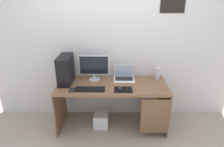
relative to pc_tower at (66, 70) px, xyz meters
The scene contains 12 objects.
ground_plane 1.18m from the pc_tower, ahead, with size 8.00×8.00×0.00m, color #9E9384.
wall_back 0.84m from the pc_tower, 23.11° to the left, with size 4.00×0.05×2.60m.
desk 0.80m from the pc_tower, ahead, with size 1.66×0.66×0.73m.
pc_tower is the anchor object (origin of this frame).
monitor 0.43m from the pc_tower, 14.37° to the left, with size 0.47×0.18×0.40m.
laptop 0.92m from the pc_tower, ahead, with size 0.32×0.24×0.23m.
speaker 1.44m from the pc_tower, ahead, with size 0.07×0.07×0.18m, color #B7BCC6.
keyboard 0.51m from the pc_tower, 33.11° to the right, with size 0.42×0.14×0.02m, color black.
mousepad 0.92m from the pc_tower, 15.85° to the right, with size 0.26×0.20×0.01m, color black.
mouse_left 0.87m from the pc_tower, 16.03° to the right, with size 0.06×0.10×0.03m, color #232326.
cell_phone 0.36m from the pc_tower, 64.31° to the right, with size 0.07×0.13×0.01m, color #232326.
subwoofer 0.99m from the pc_tower, 11.90° to the right, with size 0.23×0.23×0.23m, color silver.
Camera 1 is at (0.02, -2.63, 2.00)m, focal length 30.88 mm.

